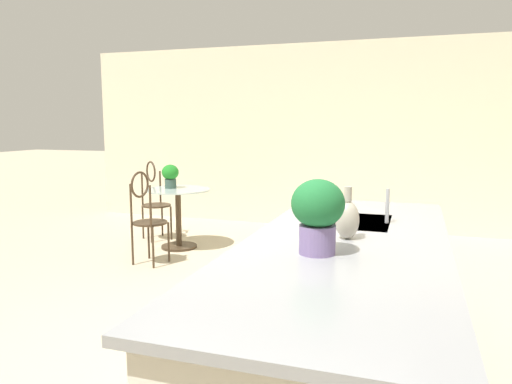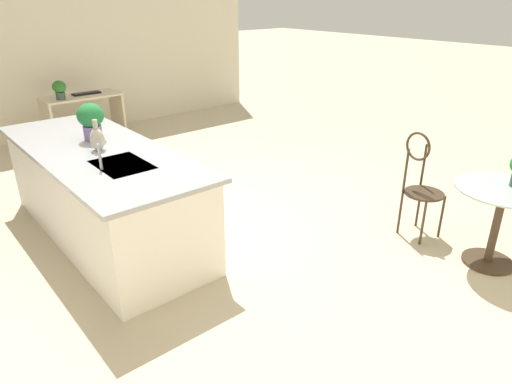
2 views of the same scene
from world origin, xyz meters
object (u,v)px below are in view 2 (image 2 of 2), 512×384
(potted_plant_on_desk, at_px, (59,89))
(potted_plant_counter_near, at_px, (91,119))
(writing_desk, at_px, (83,109))
(vase_on_counter, at_px, (97,139))
(bistro_table, at_px, (497,219))
(chair_near_window, at_px, (421,181))
(keyboard, at_px, (86,93))

(potted_plant_on_desk, bearing_deg, potted_plant_counter_near, 167.71)
(writing_desk, bearing_deg, potted_plant_on_desk, 108.92)
(writing_desk, bearing_deg, vase_on_counter, 162.33)
(writing_desk, xyz_separation_m, vase_on_counter, (-3.40, 1.08, 0.52))
(bistro_table, bearing_deg, vase_on_counter, 42.26)
(chair_near_window, xyz_separation_m, vase_on_counter, (1.91, 2.41, 0.46))
(potted_plant_counter_near, bearing_deg, potted_plant_on_desk, -12.29)
(bistro_table, height_order, keyboard, keyboard)
(bistro_table, distance_m, potted_plant_counter_near, 3.87)
(bistro_table, distance_m, potted_plant_on_desk, 6.20)
(potted_plant_counter_near, xyz_separation_m, vase_on_counter, (-0.35, 0.09, -0.10))
(bistro_table, relative_size, writing_desk, 0.67)
(keyboard, height_order, potted_plant_on_desk, potted_plant_on_desk)
(writing_desk, height_order, keyboard, keyboard)
(potted_plant_on_desk, bearing_deg, writing_desk, -71.08)
(chair_near_window, relative_size, potted_plant_on_desk, 3.62)
(writing_desk, bearing_deg, chair_near_window, -165.92)
(keyboard, xyz_separation_m, vase_on_counter, (-3.42, 1.18, 0.28))
(bistro_table, bearing_deg, keyboard, 11.54)
(keyboard, bearing_deg, vase_on_counter, 160.92)
(chair_near_window, relative_size, writing_desk, 0.87)
(potted_plant_counter_near, bearing_deg, bistro_table, -142.33)
(chair_near_window, height_order, potted_plant_counter_near, potted_plant_counter_near)
(chair_near_window, xyz_separation_m, potted_plant_on_desk, (5.19, 1.68, 0.33))
(vase_on_counter, bearing_deg, bistro_table, -137.74)
(chair_near_window, distance_m, keyboard, 5.47)
(bistro_table, bearing_deg, potted_plant_on_desk, 15.88)
(keyboard, xyz_separation_m, potted_plant_counter_near, (-3.07, 1.09, 0.37))
(chair_near_window, bearing_deg, potted_plant_on_desk, 17.95)
(keyboard, distance_m, potted_plant_on_desk, 0.49)
(bistro_table, xyz_separation_m, chair_near_window, (0.76, 0.01, 0.13))
(bistro_table, relative_size, keyboard, 1.82)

